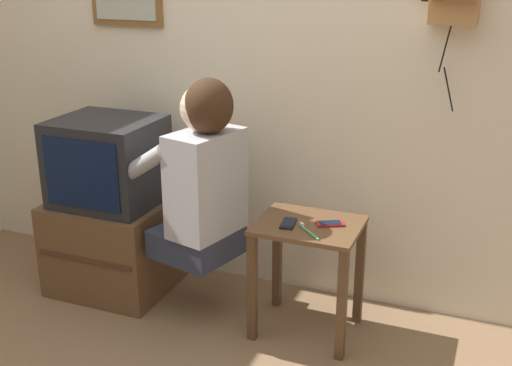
% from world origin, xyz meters
% --- Properties ---
extents(wall_back, '(6.80, 0.05, 2.55)m').
position_xyz_m(wall_back, '(0.00, 1.25, 1.27)').
color(wall_back, beige).
rests_on(wall_back, ground_plane).
extents(side_table, '(0.48, 0.39, 0.56)m').
position_xyz_m(side_table, '(0.40, 0.83, 0.42)').
color(side_table, brown).
rests_on(side_table, ground_plane).
extents(person, '(0.61, 0.49, 0.89)m').
position_xyz_m(person, '(-0.11, 0.76, 0.76)').
color(person, '#2D3347').
rests_on(person, ground_plane).
extents(tv_stand, '(0.61, 0.55, 0.50)m').
position_xyz_m(tv_stand, '(-0.70, 0.87, 0.25)').
color(tv_stand, brown).
rests_on(tv_stand, ground_plane).
extents(television, '(0.51, 0.45, 0.45)m').
position_xyz_m(television, '(-0.69, 0.85, 0.72)').
color(television, '#232326').
rests_on(television, tv_stand).
extents(cell_phone_held, '(0.08, 0.13, 0.01)m').
position_xyz_m(cell_phone_held, '(0.32, 0.78, 0.57)').
color(cell_phone_held, black).
rests_on(cell_phone_held, side_table).
extents(cell_phone_spare, '(0.14, 0.11, 0.01)m').
position_xyz_m(cell_phone_spare, '(0.50, 0.85, 0.57)').
color(cell_phone_spare, maroon).
rests_on(cell_phone_spare, side_table).
extents(toothbrush, '(0.13, 0.13, 0.02)m').
position_xyz_m(toothbrush, '(0.43, 0.73, 0.57)').
color(toothbrush, '#4CBF66').
rests_on(toothbrush, side_table).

